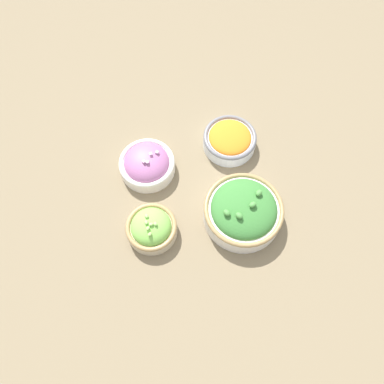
{
  "coord_description": "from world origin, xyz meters",
  "views": [
    {
      "loc": [
        0.18,
        0.37,
        0.91
      ],
      "look_at": [
        0.0,
        0.0,
        0.03
      ],
      "focal_mm": 35.0,
      "sensor_mm": 36.0,
      "label": 1
    }
  ],
  "objects": [
    {
      "name": "ground_plane",
      "position": [
        0.0,
        0.0,
        0.0
      ],
      "size": [
        3.0,
        3.0,
        0.0
      ],
      "primitive_type": "plane",
      "color": "#75664C"
    },
    {
      "name": "bowl_lettuce",
      "position": [
        0.13,
        0.04,
        0.03
      ],
      "size": [
        0.13,
        0.13,
        0.07
      ],
      "color": "beige",
      "rests_on": "ground_plane"
    },
    {
      "name": "bowl_broccoli",
      "position": [
        -0.09,
        0.11,
        0.04
      ],
      "size": [
        0.2,
        0.2,
        0.1
      ],
      "color": "silver",
      "rests_on": "ground_plane"
    },
    {
      "name": "bowl_red_onion",
      "position": [
        0.07,
        -0.13,
        0.03
      ],
      "size": [
        0.15,
        0.15,
        0.07
      ],
      "color": "silver",
      "rests_on": "ground_plane"
    },
    {
      "name": "bowl_carrots",
      "position": [
        -0.17,
        -0.1,
        0.03
      ],
      "size": [
        0.15,
        0.15,
        0.05
      ],
      "color": "silver",
      "rests_on": "ground_plane"
    }
  ]
}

